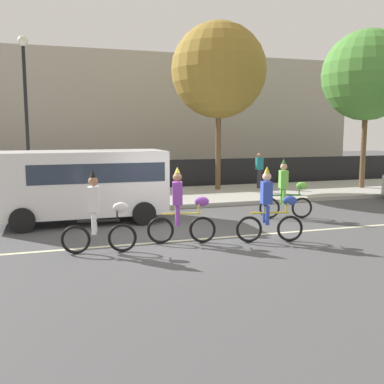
% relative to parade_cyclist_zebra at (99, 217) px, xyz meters
% --- Properties ---
extents(ground_plane, '(80.00, 80.00, 0.00)m').
position_rel_parade_cyclist_zebra_xyz_m(ground_plane, '(2.12, 1.02, -0.84)').
color(ground_plane, '#4C4C4F').
extents(road_centre_line, '(36.00, 0.14, 0.01)m').
position_rel_parade_cyclist_zebra_xyz_m(road_centre_line, '(2.12, 0.52, -0.84)').
color(road_centre_line, beige).
rests_on(road_centre_line, ground).
extents(sidewalk_curb, '(60.00, 5.00, 0.15)m').
position_rel_parade_cyclist_zebra_xyz_m(sidewalk_curb, '(2.12, 7.52, -0.77)').
color(sidewalk_curb, '#ADAAA3').
rests_on(sidewalk_curb, ground).
extents(fence_line, '(40.00, 0.08, 1.40)m').
position_rel_parade_cyclist_zebra_xyz_m(fence_line, '(2.12, 10.42, -0.14)').
color(fence_line, black).
rests_on(fence_line, ground).
extents(building_backdrop, '(28.00, 8.00, 7.16)m').
position_rel_parade_cyclist_zebra_xyz_m(building_backdrop, '(3.55, 19.02, 2.74)').
color(building_backdrop, '#B2A899').
rests_on(building_backdrop, ground).
extents(parade_cyclist_zebra, '(1.71, 0.52, 1.92)m').
position_rel_parade_cyclist_zebra_xyz_m(parade_cyclist_zebra, '(0.00, 0.00, 0.00)').
color(parade_cyclist_zebra, black).
rests_on(parade_cyclist_zebra, ground).
extents(parade_cyclist_purple, '(1.69, 0.59, 1.92)m').
position_rel_parade_cyclist_zebra_xyz_m(parade_cyclist_purple, '(2.06, 0.28, 0.00)').
color(parade_cyclist_purple, black).
rests_on(parade_cyclist_purple, ground).
extents(parade_cyclist_cobalt, '(1.69, 0.57, 1.92)m').
position_rel_parade_cyclist_zebra_xyz_m(parade_cyclist_cobalt, '(4.21, -0.28, 0.00)').
color(parade_cyclist_cobalt, black).
rests_on(parade_cyclist_cobalt, ground).
extents(parade_cyclist_lime, '(1.68, 0.61, 1.92)m').
position_rel_parade_cyclist_zebra_xyz_m(parade_cyclist_lime, '(6.14, 2.32, 0.00)').
color(parade_cyclist_lime, black).
rests_on(parade_cyclist_lime, ground).
extents(parked_van_white, '(5.00, 2.22, 2.18)m').
position_rel_parade_cyclist_zebra_xyz_m(parked_van_white, '(-0.03, 3.72, 0.44)').
color(parked_van_white, white).
rests_on(parked_van_white, ground).
extents(street_lamp_post, '(0.36, 0.36, 5.86)m').
position_rel_parade_cyclist_zebra_xyz_m(street_lamp_post, '(-1.71, 6.72, 3.15)').
color(street_lamp_post, black).
rests_on(street_lamp_post, sidewalk_curb).
extents(street_tree_near_lamp, '(4.17, 4.17, 7.33)m').
position_rel_parade_cyclist_zebra_xyz_m(street_tree_near_lamp, '(6.23, 8.62, 4.55)').
color(street_tree_near_lamp, brown).
rests_on(street_tree_near_lamp, sidewalk_curb).
extents(street_tree_far_corner, '(4.06, 4.06, 7.14)m').
position_rel_parade_cyclist_zebra_xyz_m(street_tree_far_corner, '(12.85, 7.14, 4.41)').
color(street_tree_far_corner, brown).
rests_on(street_tree_far_corner, sidewalk_curb).
extents(pedestrian_onlooker, '(0.32, 0.20, 1.62)m').
position_rel_parade_cyclist_zebra_xyz_m(pedestrian_onlooker, '(8.19, 8.42, 0.17)').
color(pedestrian_onlooker, '#33333D').
rests_on(pedestrian_onlooker, sidewalk_curb).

